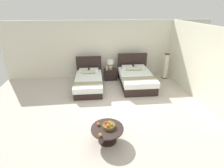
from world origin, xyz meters
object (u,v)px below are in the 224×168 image
vase (107,68)px  nightstand (110,74)px  table_lamp (110,64)px  floor_lamp_corner (166,66)px  bed_near_corner (136,79)px  loose_apple (100,135)px  fruit_bowl (109,125)px  coffee_table (107,131)px  loose_orange (98,124)px  bed_near_window (89,82)px

vase → nightstand: bearing=13.0°
vase → table_lamp: bearing=19.1°
nightstand → floor_lamp_corner: floor_lamp_corner is taller
floor_lamp_corner → bed_near_corner: bearing=-157.6°
table_lamp → loose_apple: table_lamp is taller
loose_apple → floor_lamp_corner: 5.30m
table_lamp → loose_apple: (-0.70, -4.33, -0.32)m
nightstand → fruit_bowl: bearing=-96.6°
nightstand → coffee_table: bearing=-97.2°
table_lamp → vase: bearing=-160.9°
table_lamp → bed_near_corner: bearing=-38.9°
coffee_table → loose_orange: 0.29m
bed_near_window → nightstand: bearing=38.5°
coffee_table → floor_lamp_corner: floor_lamp_corner is taller
fruit_bowl → table_lamp: bearing=83.4°
vase → fruit_bowl: bearing=-94.2°
floor_lamp_corner → loose_orange: bearing=-131.5°
bed_near_window → loose_orange: size_ratio=27.49×
table_lamp → coffee_table: 4.11m
floor_lamp_corner → fruit_bowl: bearing=-128.5°
bed_near_corner → loose_apple: bed_near_corner is taller
vase → loose_orange: vase is taller
table_lamp → loose_apple: bearing=-99.1°
vase → loose_apple: vase is taller
bed_near_window → table_lamp: bed_near_window is taller
table_lamp → vase: table_lamp is taller
loose_orange → vase: bearing=81.9°
floor_lamp_corner → coffee_table: bearing=-128.7°
nightstand → loose_apple: (-0.70, -4.31, 0.20)m
loose_orange → bed_near_window: bearing=95.1°
loose_apple → table_lamp: bearing=80.9°
table_lamp → loose_orange: size_ratio=5.90×
coffee_table → floor_lamp_corner: size_ratio=0.69×
vase → coffee_table: size_ratio=0.22×
table_lamp → loose_orange: table_lamp is taller
loose_apple → vase: bearing=83.0°
loose_orange → floor_lamp_corner: floor_lamp_corner is taller
loose_orange → floor_lamp_corner: size_ratio=0.06×
loose_apple → floor_lamp_corner: (3.29, 4.15, 0.15)m
bed_near_corner → table_lamp: bearing=141.1°
bed_near_corner → loose_orange: bed_near_corner is taller
bed_near_window → coffee_table: 3.27m
bed_near_window → loose_apple: 3.53m
bed_near_corner → coffee_table: (-1.53, -3.23, -0.01)m
bed_near_window → loose_apple: bearing=-85.0°
loose_apple → loose_orange: bearing=93.8°
coffee_table → fruit_bowl: 0.17m
bed_near_corner → coffee_table: bed_near_corner is taller
loose_apple → nightstand: bearing=80.8°
bed_near_corner → nightstand: 1.31m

